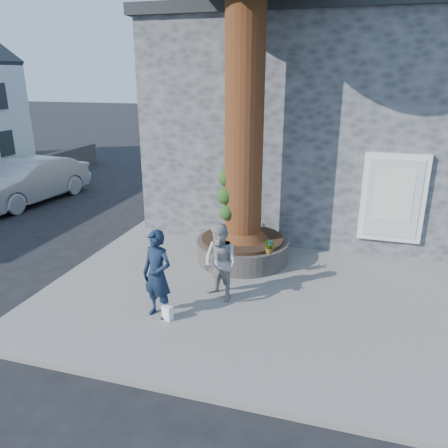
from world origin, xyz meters
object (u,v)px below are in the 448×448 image
(planter, at_px, (242,248))
(woman, at_px, (220,263))
(man, at_px, (157,275))
(car_silver, at_px, (29,181))

(planter, bearing_deg, woman, -88.37)
(man, bearing_deg, planter, 88.46)
(man, xyz_separation_m, car_silver, (-8.16, 6.36, -0.18))
(planter, distance_m, man, 3.28)
(woman, distance_m, car_silver, 10.57)
(man, relative_size, car_silver, 0.35)
(car_silver, bearing_deg, woman, -24.46)
(woman, bearing_deg, car_silver, 176.83)
(woman, height_order, car_silver, woman)
(planter, relative_size, car_silver, 0.47)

